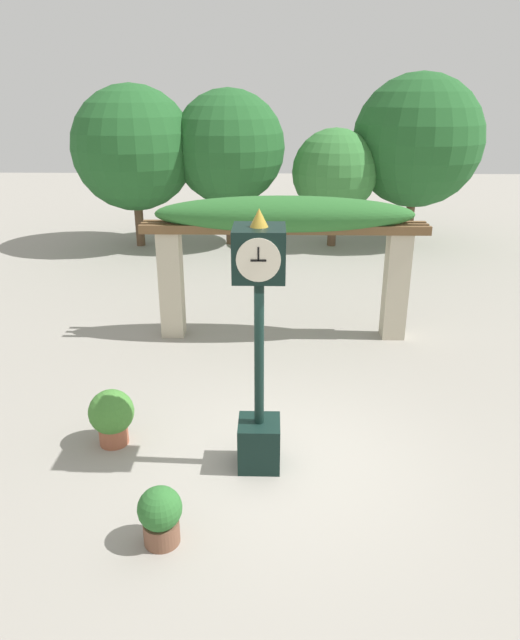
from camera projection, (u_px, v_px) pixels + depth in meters
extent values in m
plane|color=gray|center=(287.00, 460.00, 7.90)|extent=(60.00, 60.00, 0.00)
cube|color=black|center=(259.00, 443.00, 7.70)|extent=(0.56, 0.56, 0.67)
cylinder|color=black|center=(259.00, 355.00, 7.21)|extent=(0.13, 0.13, 1.97)
cylinder|color=gold|center=(259.00, 279.00, 6.84)|extent=(0.20, 0.20, 0.04)
cube|color=black|center=(259.00, 253.00, 6.72)|extent=(0.62, 0.62, 0.62)
cylinder|color=beige|center=(258.00, 260.00, 6.42)|extent=(0.51, 0.02, 0.51)
cylinder|color=beige|center=(260.00, 246.00, 7.01)|extent=(0.51, 0.02, 0.51)
cube|color=black|center=(258.00, 261.00, 6.41)|extent=(0.18, 0.01, 0.02)
cube|color=black|center=(258.00, 254.00, 6.38)|extent=(0.02, 0.01, 0.16)
cone|color=gold|center=(259.00, 218.00, 6.56)|extent=(0.22, 0.22, 0.21)
cube|color=#BCB299|center=(171.00, 284.00, 11.61)|extent=(0.45, 0.45, 2.20)
cube|color=#BCB299|center=(396.00, 286.00, 11.52)|extent=(0.45, 0.45, 2.20)
cube|color=brown|center=(284.00, 230.00, 10.91)|extent=(5.61, 0.10, 0.17)
cube|color=brown|center=(284.00, 227.00, 11.12)|extent=(5.61, 0.10, 0.17)
cube|color=brown|center=(284.00, 225.00, 11.33)|extent=(5.61, 0.10, 0.17)
ellipsoid|color=#2D6B2D|center=(284.00, 214.00, 11.03)|extent=(5.06, 1.05, 0.70)
cylinder|color=#9E563D|center=(114.00, 435.00, 8.25)|extent=(0.42, 0.42, 0.28)
sphere|color=#427F33|center=(111.00, 412.00, 8.11)|extent=(0.65, 0.65, 0.65)
cylinder|color=brown|center=(162.00, 532.00, 6.43)|extent=(0.41, 0.41, 0.27)
sphere|color=#2D6B2D|center=(160.00, 508.00, 6.31)|extent=(0.50, 0.50, 0.50)
cylinder|color=brown|center=(139.00, 219.00, 18.67)|extent=(0.28, 0.28, 1.77)
sphere|color=#235B28|center=(134.00, 148.00, 17.84)|extent=(3.84, 3.84, 3.84)
cylinder|color=brown|center=(230.00, 216.00, 18.87)|extent=(0.28, 0.28, 1.87)
sphere|color=#235B28|center=(229.00, 147.00, 18.05)|extent=(3.56, 3.56, 3.56)
cylinder|color=brown|center=(332.00, 224.00, 18.72)|extent=(0.28, 0.28, 1.43)
sphere|color=#387A38|center=(335.00, 172.00, 18.10)|extent=(2.71, 2.71, 2.71)
cylinder|color=brown|center=(410.00, 215.00, 19.19)|extent=(0.28, 0.28, 1.82)
sphere|color=#235B28|center=(417.00, 141.00, 18.30)|extent=(4.18, 4.18, 4.18)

